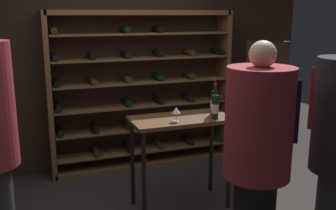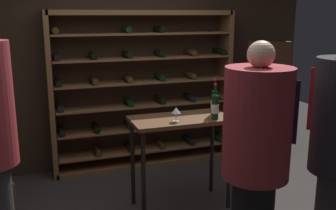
{
  "view_description": "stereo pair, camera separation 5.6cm",
  "coord_description": "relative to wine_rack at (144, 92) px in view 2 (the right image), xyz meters",
  "views": [
    {
      "loc": [
        -1.14,
        -3.2,
        2.0
      ],
      "look_at": [
        0.15,
        0.3,
        1.12
      ],
      "focal_mm": 41.46,
      "sensor_mm": 36.0,
      "label": 1
    },
    {
      "loc": [
        -1.08,
        -3.22,
        2.0
      ],
      "look_at": [
        0.15,
        0.3,
        1.12
      ],
      "focal_mm": 41.46,
      "sensor_mm": 36.0,
      "label": 2
    }
  ],
  "objects": [
    {
      "name": "person_guest_khaki",
      "position": [
        0.2,
        -2.39,
        -0.01
      ],
      "size": [
        0.51,
        0.51,
        1.82
      ],
      "rotation": [
        0.0,
        0.0,
        -0.97
      ],
      "color": "black",
      "rests_on": "ground"
    },
    {
      "name": "wine_bottle_green_slim",
      "position": [
        0.4,
        -1.26,
        0.1
      ],
      "size": [
        0.08,
        0.08,
        0.38
      ],
      "color": "black",
      "rests_on": "tasting_table"
    },
    {
      "name": "wine_bottle_gold_foil",
      "position": [
        0.33,
        -1.43,
        0.1
      ],
      "size": [
        0.07,
        0.07,
        0.36
      ],
      "color": "black",
      "rests_on": "tasting_table"
    },
    {
      "name": "back_wall",
      "position": [
        -0.26,
        0.21,
        0.47
      ],
      "size": [
        5.33,
        0.1,
        2.96
      ],
      "primitive_type": "cube",
      "color": "#3D2B1E",
      "rests_on": "ground"
    },
    {
      "name": "wine_rack",
      "position": [
        0.0,
        0.0,
        0.0
      ],
      "size": [
        2.41,
        0.32,
        2.04
      ],
      "color": "brown",
      "rests_on": "ground"
    },
    {
      "name": "display_cabinet",
      "position": [
        1.61,
        -0.4,
        -0.18
      ],
      "size": [
        0.44,
        0.36,
        1.65
      ],
      "primitive_type": "cube",
      "color": "#4C2D1E",
      "rests_on": "ground"
    },
    {
      "name": "tasting_table",
      "position": [
        0.03,
        -1.26,
        -0.18
      ],
      "size": [
        1.02,
        0.52,
        0.97
      ],
      "color": "brown",
      "rests_on": "ground"
    },
    {
      "name": "wine_glass_stemmed_right",
      "position": [
        -0.06,
        -1.38,
        0.07
      ],
      "size": [
        0.09,
        0.09,
        0.14
      ],
      "color": "silver",
      "rests_on": "tasting_table"
    }
  ]
}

